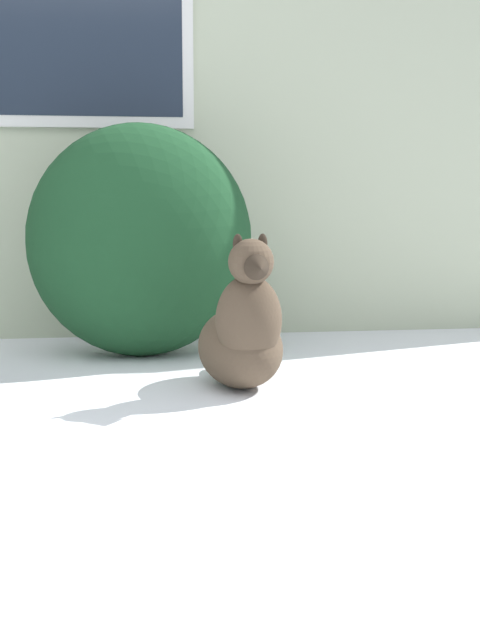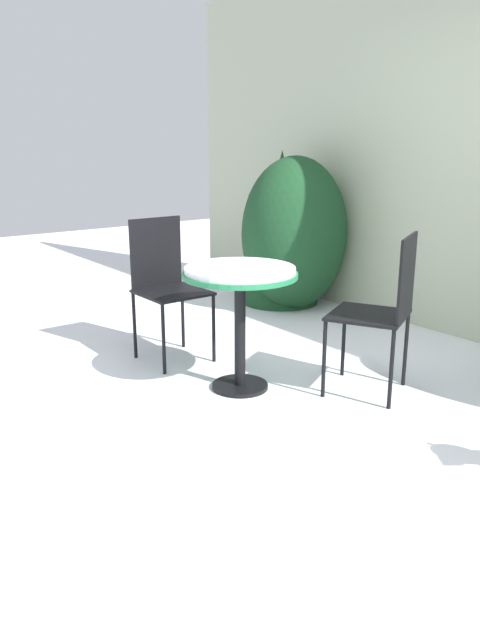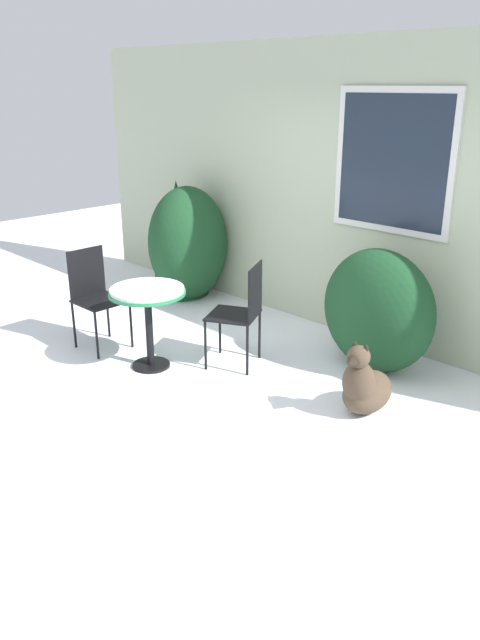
# 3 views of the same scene
# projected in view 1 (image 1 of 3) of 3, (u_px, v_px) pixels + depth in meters

# --- Properties ---
(shrub_middle) EXTENTS (1.10, 0.64, 1.14)m
(shrub_middle) POSITION_uv_depth(u_px,v_px,m) (140.00, 241.00, 3.93)
(shrub_middle) COLOR #194223
(shrub_middle) RESTS_ON ground_plane
(dog) EXTENTS (0.39, 0.72, 0.65)m
(dog) POSITION_uv_depth(u_px,v_px,m) (243.00, 335.00, 3.29)
(dog) COLOR #4C3D2D
(dog) RESTS_ON ground_plane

